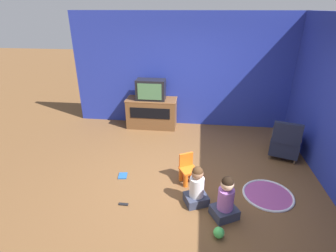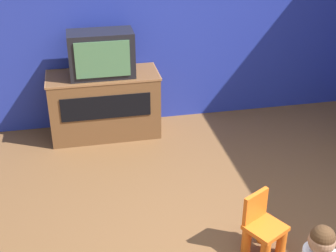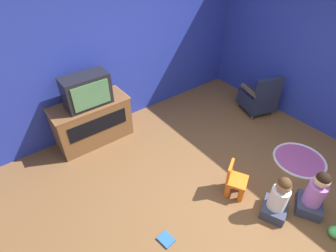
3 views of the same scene
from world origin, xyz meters
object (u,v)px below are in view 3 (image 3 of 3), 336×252
tv_cabinet (92,121)px  child_watching_left (278,199)px  book (166,239)px  black_armchair (259,98)px  television (87,91)px  toy_ball (335,232)px  yellow_kid_chair (235,182)px  child_watching_center (314,195)px

tv_cabinet → child_watching_left: 3.04m
book → black_armchair: bearing=-78.6°
black_armchair → television: bearing=-3.4°
television → child_watching_left: television is taller
tv_cabinet → toy_ball: tv_cabinet is taller
yellow_kid_chair → book: yellow_kid_chair is taller
tv_cabinet → yellow_kid_chair: tv_cabinet is taller
black_armchair → book: size_ratio=4.14×
child_watching_center → book: size_ratio=3.42×
yellow_kid_chair → book: size_ratio=2.57×
television → toy_ball: size_ratio=4.67×
television → black_armchair: 3.21m
tv_cabinet → book: bearing=-93.7°
child_watching_center → book: (-1.76, 0.79, -0.29)m
yellow_kid_chair → child_watching_center: child_watching_center is taller
black_armchair → child_watching_left: bearing=60.8°
tv_cabinet → book: tv_cabinet is taller
yellow_kid_chair → toy_ball: 1.28m
book → child_watching_center: bearing=-122.0°
black_armchair → child_watching_left: 2.37m
television → toy_ball: 3.82m
toy_ball → child_watching_left: bearing=116.5°
tv_cabinet → television: size_ratio=1.78×
child_watching_center → toy_ball: (-0.10, -0.40, -0.22)m
yellow_kid_chair → toy_ball: bearing=-97.0°
child_watching_left → book: bearing=134.2°
television → child_watching_center: bearing=-61.7°
child_watching_left → child_watching_center: bearing=-53.5°
tv_cabinet → toy_ball: bearing=-66.2°
toy_ball → tv_cabinet: bearing=113.8°
yellow_kid_chair → child_watching_center: 0.98m
tv_cabinet → child_watching_center: size_ratio=1.81×
tv_cabinet → child_watching_center: 3.44m
black_armchair → yellow_kid_chair: bearing=47.3°
television → child_watching_center: 3.47m
child_watching_left → black_armchair: bearing=19.6°
black_armchair → child_watching_left: size_ratio=1.25×
television → yellow_kid_chair: television is taller
television → book: size_ratio=3.47×
toy_ball → book: toy_ball is taller
tv_cabinet → child_watching_center: bearing=-62.1°
television → yellow_kid_chair: size_ratio=1.35×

